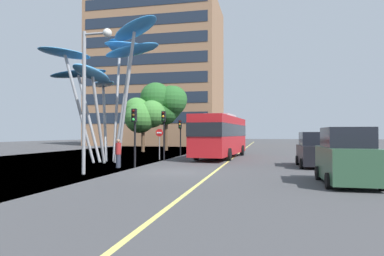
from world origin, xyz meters
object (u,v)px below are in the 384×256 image
leaf_sculpture (109,66)px  traffic_light_kerb_near (134,125)px  traffic_light_island_mid (180,130)px  pedestrian (118,153)px  no_entry_sign (159,139)px  car_parked_near (347,158)px  street_lamp (90,81)px  car_parked_mid (315,151)px  traffic_light_kerb_far (164,125)px  red_bus (221,134)px

leaf_sculpture → traffic_light_kerb_near: bearing=-44.4°
traffic_light_kerb_near → traffic_light_island_mid: traffic_light_kerb_near is taller
pedestrian → no_entry_sign: bearing=86.1°
traffic_light_kerb_near → car_parked_near: size_ratio=0.88×
traffic_light_island_mid → street_lamp: street_lamp is taller
car_parked_mid → no_entry_sign: (-11.19, 3.72, 0.62)m
no_entry_sign → pedestrian: bearing=-93.9°
traffic_light_island_mid → car_parked_near: bearing=-56.1°
car_parked_near → street_lamp: bearing=175.4°
traffic_light_kerb_far → red_bus: bearing=47.4°
car_parked_mid → street_lamp: size_ratio=0.57×
traffic_light_kerb_near → leaf_sculpture: bearing=135.6°
traffic_light_kerb_near → street_lamp: size_ratio=0.49×
traffic_light_kerb_near → car_parked_mid: 11.18m
leaf_sculpture → no_entry_sign: size_ratio=3.93×
red_bus → traffic_light_kerb_far: (-3.82, -4.16, 0.69)m
red_bus → traffic_light_kerb_far: bearing=-132.6°
leaf_sculpture → traffic_light_island_mid: leaf_sculpture is taller
traffic_light_island_mid → car_parked_mid: (10.82, -9.02, -1.43)m
leaf_sculpture → car_parked_near: size_ratio=2.35×
red_bus → street_lamp: (-4.95, -13.14, 2.65)m
street_lamp → pedestrian: 5.12m
red_bus → car_parked_mid: size_ratio=2.74×
leaf_sculpture → car_parked_near: 17.01m
traffic_light_kerb_far → traffic_light_island_mid: (-0.33, 6.44, -0.29)m
car_parked_mid → red_bus: bearing=134.7°
traffic_light_island_mid → pedestrian: traffic_light_island_mid is taller
traffic_light_kerb_near → car_parked_mid: bearing=14.6°
leaf_sculpture → pedestrian: leaf_sculpture is taller
traffic_light_island_mid → no_entry_sign: traffic_light_island_mid is taller
leaf_sculpture → pedestrian: size_ratio=5.55×
car_parked_mid → leaf_sculpture: bearing=178.7°
traffic_light_island_mid → car_parked_mid: traffic_light_island_mid is taller
red_bus → traffic_light_island_mid: red_bus is taller
car_parked_mid → street_lamp: street_lamp is taller
pedestrian → street_lamp: bearing=-89.5°
leaf_sculpture → car_parked_mid: 15.08m
traffic_light_kerb_far → street_lamp: bearing=-97.1°
no_entry_sign → traffic_light_kerb_far: bearing=-58.5°
traffic_light_kerb_far → traffic_light_island_mid: traffic_light_kerb_far is taller
red_bus → traffic_light_kerb_near: red_bus is taller
car_parked_near → leaf_sculpture: bearing=151.4°
red_bus → pedestrian: red_bus is taller
street_lamp → pedestrian: bearing=90.5°
traffic_light_island_mid → car_parked_near: 19.75m
red_bus → traffic_light_island_mid: (-4.15, 2.28, 0.41)m
leaf_sculpture → street_lamp: size_ratio=1.31×
traffic_light_island_mid → street_lamp: bearing=-92.9°
traffic_light_island_mid → car_parked_near: size_ratio=0.82×
traffic_light_kerb_far → car_parked_mid: traffic_light_kerb_far is taller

